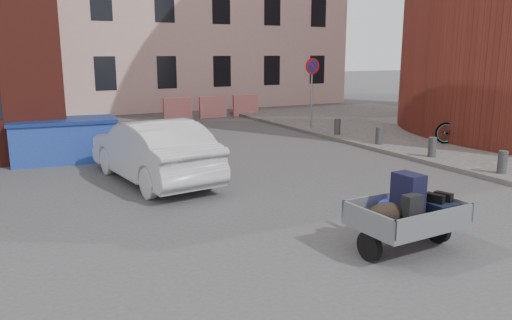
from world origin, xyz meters
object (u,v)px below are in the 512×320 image
bicycle (466,127)px  silver_car (153,150)px  dumpster (65,140)px  trailer (406,213)px

bicycle → silver_car: bearing=111.3°
dumpster → silver_car: 3.65m
dumpster → silver_car: bearing=-58.9°
silver_car → bicycle: silver_car is taller
dumpster → bicycle: 12.20m
trailer → bicycle: trailer is taller
silver_car → bicycle: size_ratio=2.22×
trailer → bicycle: bearing=33.0°
silver_car → dumpster: bearing=-72.1°
trailer → dumpster: 9.97m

